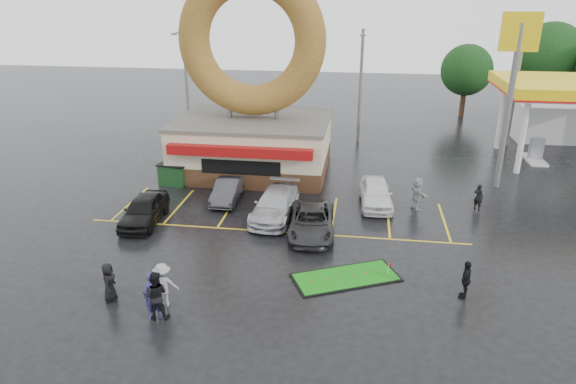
# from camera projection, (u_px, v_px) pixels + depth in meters

# --- Properties ---
(ground) EXTENTS (120.00, 120.00, 0.00)m
(ground) POSITION_uv_depth(u_px,v_px,m) (260.00, 264.00, 23.58)
(ground) COLOR black
(ground) RESTS_ON ground
(donut_shop) EXTENTS (10.20, 8.70, 13.50)m
(donut_shop) POSITION_uv_depth(u_px,v_px,m) (253.00, 107.00, 34.29)
(donut_shop) COLOR #472B19
(donut_shop) RESTS_ON ground
(gas_station) EXTENTS (12.30, 13.65, 5.90)m
(gas_station) POSITION_uv_depth(u_px,v_px,m) (573.00, 104.00, 38.77)
(gas_station) COLOR silver
(gas_station) RESTS_ON ground
(shell_sign) EXTENTS (2.20, 0.36, 10.60)m
(shell_sign) POSITION_uv_depth(u_px,v_px,m) (515.00, 69.00, 30.15)
(shell_sign) COLOR slate
(shell_sign) RESTS_ON ground
(streetlight_left) EXTENTS (0.40, 2.21, 9.00)m
(streetlight_left) POSITION_uv_depth(u_px,v_px,m) (186.00, 82.00, 41.52)
(streetlight_left) COLOR slate
(streetlight_left) RESTS_ON ground
(streetlight_mid) EXTENTS (0.40, 2.21, 9.00)m
(streetlight_mid) POSITION_uv_depth(u_px,v_px,m) (361.00, 84.00, 40.53)
(streetlight_mid) COLOR slate
(streetlight_mid) RESTS_ON ground
(streetlight_right) EXTENTS (0.40, 2.21, 9.00)m
(streetlight_right) POSITION_uv_depth(u_px,v_px,m) (516.00, 86.00, 39.82)
(streetlight_right) COLOR slate
(streetlight_right) RESTS_ON ground
(tree_far_c) EXTENTS (6.30, 6.30, 9.00)m
(tree_far_c) POSITION_uv_depth(u_px,v_px,m) (550.00, 55.00, 49.74)
(tree_far_c) COLOR #332114
(tree_far_c) RESTS_ON ground
(tree_far_d) EXTENTS (4.90, 4.90, 7.00)m
(tree_far_d) POSITION_uv_depth(u_px,v_px,m) (467.00, 70.00, 49.46)
(tree_far_d) COLOR #332114
(tree_far_d) RESTS_ON ground
(car_black) EXTENTS (2.04, 4.51, 1.50)m
(car_black) POSITION_uv_depth(u_px,v_px,m) (144.00, 210.00, 27.48)
(car_black) COLOR black
(car_black) RESTS_ON ground
(car_dgrey) EXTENTS (1.47, 3.94, 1.29)m
(car_dgrey) POSITION_uv_depth(u_px,v_px,m) (228.00, 190.00, 30.43)
(car_dgrey) COLOR #313134
(car_dgrey) RESTS_ON ground
(car_silver) EXTENTS (2.44, 5.28, 1.49)m
(car_silver) POSITION_uv_depth(u_px,v_px,m) (275.00, 204.00, 28.16)
(car_silver) COLOR #AFAFB4
(car_silver) RESTS_ON ground
(car_grey) EXTENTS (2.60, 5.05, 1.36)m
(car_grey) POSITION_uv_depth(u_px,v_px,m) (312.00, 221.00, 26.28)
(car_grey) COLOR #2A292C
(car_grey) RESTS_ON ground
(car_white) EXTENTS (2.07, 4.53, 1.51)m
(car_white) POSITION_uv_depth(u_px,v_px,m) (376.00, 193.00, 29.71)
(car_white) COLOR white
(car_white) RESTS_ON ground
(person_blue) EXTENTS (0.81, 0.66, 1.91)m
(person_blue) POSITION_uv_depth(u_px,v_px,m) (153.00, 296.00, 19.36)
(person_blue) COLOR navy
(person_blue) RESTS_ON ground
(person_blackjkt) EXTENTS (1.08, 0.91, 1.97)m
(person_blackjkt) POSITION_uv_depth(u_px,v_px,m) (156.00, 295.00, 19.35)
(person_blackjkt) COLOR black
(person_blackjkt) RESTS_ON ground
(person_hoodie) EXTENTS (1.37, 1.07, 1.86)m
(person_hoodie) POSITION_uv_depth(u_px,v_px,m) (163.00, 285.00, 20.11)
(person_hoodie) COLOR gray
(person_hoodie) RESTS_ON ground
(person_bystander) EXTENTS (0.66, 0.88, 1.63)m
(person_bystander) POSITION_uv_depth(u_px,v_px,m) (109.00, 282.00, 20.56)
(person_bystander) COLOR black
(person_bystander) RESTS_ON ground
(person_cameraman) EXTENTS (0.68, 1.04, 1.65)m
(person_cameraman) POSITION_uv_depth(u_px,v_px,m) (466.00, 279.00, 20.71)
(person_cameraman) COLOR black
(person_cameraman) RESTS_ON ground
(person_walker_near) EXTENTS (1.19, 1.83, 1.89)m
(person_walker_near) POSITION_uv_depth(u_px,v_px,m) (417.00, 194.00, 29.15)
(person_walker_near) COLOR #9A9A9C
(person_walker_near) RESTS_ON ground
(person_walker_far) EXTENTS (0.66, 0.64, 1.52)m
(person_walker_far) POSITION_uv_depth(u_px,v_px,m) (478.00, 197.00, 29.16)
(person_walker_far) COLOR black
(person_walker_far) RESTS_ON ground
(dumpster) EXTENTS (1.99, 1.52, 1.30)m
(dumpster) POSITION_uv_depth(u_px,v_px,m) (175.00, 174.00, 33.06)
(dumpster) COLOR #19411C
(dumpster) RESTS_ON ground
(putting_green) EXTENTS (4.99, 3.77, 0.57)m
(putting_green) POSITION_uv_depth(u_px,v_px,m) (346.00, 277.00, 22.38)
(putting_green) COLOR black
(putting_green) RESTS_ON ground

